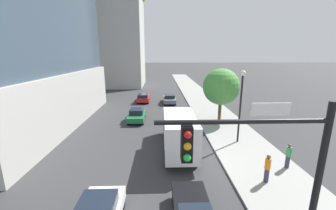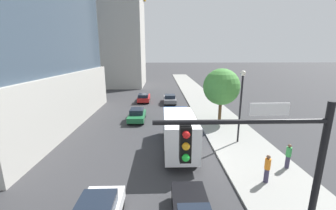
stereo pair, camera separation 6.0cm
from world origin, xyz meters
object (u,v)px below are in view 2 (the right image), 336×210
(pedestrian_green_shirt, at_px, (288,156))
(pedestrian_orange_shirt, at_px, (267,168))
(street_tree, at_px, (221,87))
(car_green, at_px, (137,115))
(street_lamp, at_px, (241,97))
(box_truck, at_px, (179,130))
(construction_building, at_px, (110,30))
(car_red, at_px, (144,98))
(car_gray, at_px, (170,99))
(traffic_light_pole, at_px, (264,168))

(pedestrian_green_shirt, height_order, pedestrian_orange_shirt, pedestrian_orange_shirt)
(street_tree, height_order, car_green, street_tree)
(street_lamp, distance_m, box_truck, 6.03)
(construction_building, height_order, car_red, construction_building)
(construction_building, bearing_deg, street_tree, -57.96)
(construction_building, relative_size, car_green, 7.76)
(car_gray, xyz_separation_m, pedestrian_green_shirt, (7.21, -20.46, 0.33))
(pedestrian_orange_shirt, bearing_deg, street_lamp, 85.91)
(street_tree, distance_m, box_truck, 9.37)
(street_lamp, height_order, street_tree, street_lamp)
(traffic_light_pole, relative_size, pedestrian_orange_shirt, 3.54)
(car_gray, xyz_separation_m, box_truck, (-0.00, -17.25, 1.11))
(traffic_light_pole, relative_size, pedestrian_green_shirt, 3.64)
(street_lamp, xyz_separation_m, car_red, (-9.68, 16.97, -3.50))
(construction_building, bearing_deg, pedestrian_orange_shirt, -66.38)
(street_tree, relative_size, pedestrian_orange_shirt, 3.39)
(box_truck, height_order, pedestrian_green_shirt, box_truck)
(car_gray, distance_m, box_truck, 17.29)
(street_lamp, height_order, car_green, street_lamp)
(car_gray, height_order, box_truck, box_truck)
(box_truck, bearing_deg, car_gray, 90.00)
(construction_building, relative_size, street_tree, 5.22)
(pedestrian_green_shirt, bearing_deg, car_gray, 109.41)
(street_tree, height_order, pedestrian_orange_shirt, street_tree)
(car_red, bearing_deg, construction_building, 115.62)
(car_green, distance_m, pedestrian_orange_shirt, 15.85)
(box_truck, bearing_deg, construction_building, 109.86)
(traffic_light_pole, bearing_deg, pedestrian_green_shirt, 52.40)
(box_truck, bearing_deg, car_red, 103.23)
(car_green, relative_size, pedestrian_orange_shirt, 2.29)
(street_tree, distance_m, car_red, 15.01)
(construction_building, relative_size, street_lamp, 5.04)
(street_lamp, bearing_deg, car_gray, 108.63)
(traffic_light_pole, bearing_deg, street_lamp, 72.17)
(street_lamp, height_order, car_red, street_lamp)
(construction_building, xyz_separation_m, traffic_light_pole, (15.23, -48.14, -9.03))
(car_red, distance_m, pedestrian_green_shirt, 24.33)
(street_tree, distance_m, car_gray, 11.85)
(street_tree, bearing_deg, car_green, 175.31)
(street_lamp, distance_m, pedestrian_green_shirt, 5.78)
(traffic_light_pole, bearing_deg, pedestrian_orange_shirt, 59.53)
(traffic_light_pole, height_order, street_lamp, traffic_light_pole)
(car_gray, bearing_deg, box_truck, -90.00)
(pedestrian_green_shirt, bearing_deg, pedestrian_orange_shirt, -144.88)
(street_lamp, distance_m, car_gray, 17.24)
(street_tree, height_order, car_red, street_tree)
(car_red, bearing_deg, car_gray, -12.81)
(car_green, distance_m, car_gray, 10.12)
(pedestrian_orange_shirt, bearing_deg, car_red, 111.88)
(car_green, bearing_deg, box_truck, -62.07)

